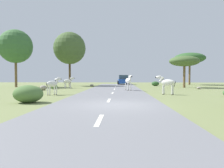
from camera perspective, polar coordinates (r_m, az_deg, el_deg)
The scene contains 19 objects.
ground_plane at distance 11.30m, azimuth 0.98°, elevation -5.67°, with size 90.00×90.00×0.00m, color olive.
road at distance 11.31m, azimuth -1.34°, elevation -5.53°, with size 6.00×64.00×0.05m, color slate.
lane_markings at distance 10.32m, azimuth -1.69°, elevation -6.10°, with size 0.16×56.00×0.01m.
zebra_0 at distance 22.96m, azimuth 4.31°, elevation 0.80°, with size 0.82×1.71×1.66m.
zebra_1 at distance 18.65m, azimuth 14.13°, elevation 0.31°, with size 1.61×1.08×1.65m.
zebra_2 at distance 18.45m, azimuth -15.19°, elevation -0.01°, with size 1.07×1.41×1.49m.
zebra_3 at distance 28.54m, azimuth -11.34°, elevation 0.69°, with size 1.34×1.18×1.50m.
car_0 at distance 41.10m, azimuth 2.92°, elevation 1.04°, with size 2.21×4.43×1.74m.
tree_0 at distance 31.25m, azimuth 18.39°, elevation 5.65°, with size 4.05×4.05×4.30m.
tree_1 at distance 42.56m, azimuth 19.63°, elevation 6.35°, with size 5.57×5.57×5.85m.
tree_5 at distance 34.26m, azimuth -23.89°, elevation 8.96°, with size 4.74×4.74×8.16m.
tree_6 at distance 36.60m, azimuth -11.01°, elevation 9.16°, with size 5.21×5.21×8.73m.
bush_0 at distance 27.14m, azimuth -14.84°, elevation -0.75°, with size 0.84×0.76×0.51m, color #4C7038.
bush_1 at distance 35.70m, azimuth 11.26°, elevation 0.09°, with size 1.21×1.09×0.73m, color #2D5628.
bush_2 at distance 13.37m, azimuth -21.03°, elevation -2.44°, with size 1.68×1.51×1.01m, color #4C7038.
rock_1 at distance 23.70m, azimuth -20.98°, elevation -1.47°, with size 0.36×0.26×0.27m, color gray.
rock_2 at distance 28.13m, azimuth 21.72°, elevation -0.96°, with size 0.52×0.52×0.28m, color gray.
rock_3 at distance 24.97m, azimuth -17.53°, elevation -0.95°, with size 0.70×0.69×0.55m, color gray.
rock_4 at distance 33.40m, azimuth -5.29°, elevation -0.34°, with size 0.56×0.44×0.34m, color gray.
Camera 1 is at (0.25, -11.19, 1.50)m, focal length 35.00 mm.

